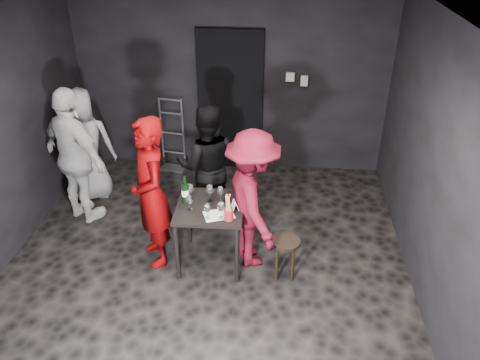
# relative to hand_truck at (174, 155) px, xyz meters

# --- Properties ---
(floor) EXTENTS (4.50, 5.00, 0.02)m
(floor) POSITION_rel_hand_truck_xyz_m (0.88, -2.31, -0.21)
(floor) COLOR black
(floor) RESTS_ON ground
(ceiling) EXTENTS (4.50, 5.00, 0.02)m
(ceiling) POSITION_rel_hand_truck_xyz_m (0.88, -2.31, 2.49)
(ceiling) COLOR silver
(ceiling) RESTS_ON ground
(wall_back) EXTENTS (4.50, 0.04, 2.70)m
(wall_back) POSITION_rel_hand_truck_xyz_m (0.88, 0.19, 1.14)
(wall_back) COLOR black
(wall_back) RESTS_ON ground
(wall_right) EXTENTS (0.04, 5.00, 2.70)m
(wall_right) POSITION_rel_hand_truck_xyz_m (3.13, -2.31, 1.14)
(wall_right) COLOR black
(wall_right) RESTS_ON ground
(doorway) EXTENTS (0.95, 0.10, 2.10)m
(doorway) POSITION_rel_hand_truck_xyz_m (0.88, 0.13, 0.84)
(doorway) COLOR black
(doorway) RESTS_ON ground
(wallbox_upper) EXTENTS (0.12, 0.06, 0.12)m
(wallbox_upper) POSITION_rel_hand_truck_xyz_m (1.73, 0.14, 1.24)
(wallbox_upper) COLOR #B7B7B2
(wallbox_upper) RESTS_ON wall_back
(wallbox_lower) EXTENTS (0.10, 0.06, 0.14)m
(wallbox_lower) POSITION_rel_hand_truck_xyz_m (1.93, 0.14, 1.19)
(wallbox_lower) COLOR #B7B7B2
(wallbox_lower) RESTS_ON wall_back
(hand_truck) EXTENTS (0.37, 0.32, 1.11)m
(hand_truck) POSITION_rel_hand_truck_xyz_m (0.00, 0.00, 0.00)
(hand_truck) COLOR #B2B2B7
(hand_truck) RESTS_ON floor
(tasting_table) EXTENTS (0.72, 0.72, 0.75)m
(tasting_table) POSITION_rel_hand_truck_xyz_m (0.93, -2.17, 0.44)
(tasting_table) COLOR black
(tasting_table) RESTS_ON floor
(stool) EXTENTS (0.31, 0.31, 0.47)m
(stool) POSITION_rel_hand_truck_xyz_m (1.75, -2.33, 0.16)
(stool) COLOR #38281B
(stool) RESTS_ON floor
(server_red) EXTENTS (0.77, 0.87, 1.99)m
(server_red) POSITION_rel_hand_truck_xyz_m (0.29, -2.18, 0.79)
(server_red) COLOR #6F0103
(server_red) RESTS_ON floor
(woman_black) EXTENTS (0.84, 0.52, 1.64)m
(woman_black) POSITION_rel_hand_truck_xyz_m (0.77, -1.35, 0.61)
(woman_black) COLOR black
(woman_black) RESTS_ON floor
(man_maroon) EXTENTS (0.88, 1.21, 1.70)m
(man_maroon) POSITION_rel_hand_truck_xyz_m (1.38, -2.10, 0.64)
(man_maroon) COLOR #5F0B1C
(man_maroon) RESTS_ON floor
(bystander_cream) EXTENTS (1.33, 1.10, 2.05)m
(bystander_cream) POSITION_rel_hand_truck_xyz_m (-0.83, -1.47, 0.82)
(bystander_cream) COLOR silver
(bystander_cream) RESTS_ON floor
(bystander_grey) EXTENTS (0.87, 0.62, 1.62)m
(bystander_grey) POSITION_rel_hand_truck_xyz_m (-0.94, -0.95, 0.60)
(bystander_grey) COLOR gray
(bystander_grey) RESTS_ON floor
(tasting_mat) EXTENTS (0.36, 0.30, 0.00)m
(tasting_mat) POSITION_rel_hand_truck_xyz_m (1.05, -2.34, 0.55)
(tasting_mat) COLOR white
(tasting_mat) RESTS_ON tasting_table
(wine_glass_a) EXTENTS (0.08, 0.08, 0.18)m
(wine_glass_a) POSITION_rel_hand_truck_xyz_m (0.73, -2.27, 0.63)
(wine_glass_a) COLOR white
(wine_glass_a) RESTS_ON tasting_table
(wine_glass_b) EXTENTS (0.09, 0.09, 0.20)m
(wine_glass_b) POSITION_rel_hand_truck_xyz_m (0.70, -2.07, 0.64)
(wine_glass_b) COLOR white
(wine_glass_b) RESTS_ON tasting_table
(wine_glass_c) EXTENTS (0.09, 0.09, 0.21)m
(wine_glass_c) POSITION_rel_hand_truck_xyz_m (0.91, -2.08, 0.65)
(wine_glass_c) COLOR white
(wine_glass_c) RESTS_ON tasting_table
(wine_glass_d) EXTENTS (0.09, 0.09, 0.18)m
(wine_glass_d) POSITION_rel_hand_truck_xyz_m (0.94, -2.41, 0.63)
(wine_glass_d) COLOR white
(wine_glass_d) RESTS_ON tasting_table
(wine_glass_e) EXTENTS (0.09, 0.09, 0.21)m
(wine_glass_e) POSITION_rel_hand_truck_xyz_m (1.08, -2.40, 0.65)
(wine_glass_e) COLOR white
(wine_glass_e) RESTS_ON tasting_table
(wine_glass_f) EXTENTS (0.08, 0.08, 0.19)m
(wine_glass_f) POSITION_rel_hand_truck_xyz_m (1.03, -2.07, 0.64)
(wine_glass_f) COLOR white
(wine_glass_f) RESTS_ON tasting_table
(wine_bottle) EXTENTS (0.08, 0.08, 0.33)m
(wine_bottle) POSITION_rel_hand_truck_xyz_m (0.66, -2.14, 0.67)
(wine_bottle) COLOR black
(wine_bottle) RESTS_ON tasting_table
(breadstick_cup) EXTENTS (0.10, 0.10, 0.31)m
(breadstick_cup) POSITION_rel_hand_truck_xyz_m (1.16, -2.40, 0.68)
(breadstick_cup) COLOR #A61922
(breadstick_cup) RESTS_ON tasting_table
(reserved_card) EXTENTS (0.11, 0.13, 0.09)m
(reserved_card) POSITION_rel_hand_truck_xyz_m (1.19, -2.20, 0.59)
(reserved_card) COLOR white
(reserved_card) RESTS_ON tasting_table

